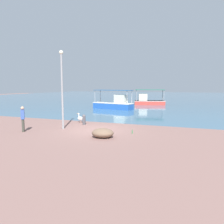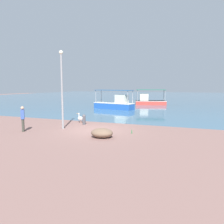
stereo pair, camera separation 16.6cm
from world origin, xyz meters
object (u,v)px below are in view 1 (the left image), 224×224
object	(u,v)px
fisherman_standing	(23,118)
net_pile	(103,133)
mooring_bollard	(84,119)
pelican	(80,118)
lamp_post	(62,85)
glass_bottle	(132,132)
fishing_boat_near_right	(148,101)
fishing_boat_far_right	(114,104)

from	to	relation	value
fisherman_standing	net_pile	bearing A→B (deg)	3.10
mooring_bollard	pelican	bearing A→B (deg)	136.29
lamp_post	fisherman_standing	bearing A→B (deg)	-137.83
pelican	glass_bottle	xyz separation A→B (m)	(5.12, -2.51, -0.27)
mooring_bollard	fisherman_standing	size ratio (longest dim) A/B	0.48
mooring_bollard	fisherman_standing	world-z (taller)	fisherman_standing
lamp_post	pelican	bearing A→B (deg)	91.74
fishing_boat_near_right	lamp_post	bearing A→B (deg)	-94.88
fisherman_standing	fishing_boat_near_right	bearing A→B (deg)	80.81
fishing_boat_near_right	mooring_bollard	bearing A→B (deg)	-93.64
fisherman_standing	fishing_boat_far_right	bearing A→B (deg)	86.81
lamp_post	mooring_bollard	xyz separation A→B (m)	(0.60, 2.02, -2.65)
lamp_post	glass_bottle	world-z (taller)	lamp_post
fisherman_standing	net_pile	distance (m)	5.66
fishing_boat_near_right	mooring_bollard	distance (m)	19.84
pelican	mooring_bollard	bearing A→B (deg)	-43.71
fishing_boat_far_right	lamp_post	bearing A→B (deg)	-85.51
fishing_boat_far_right	fisherman_standing	world-z (taller)	fishing_boat_far_right
fishing_boat_near_right	net_pile	xyz separation A→B (m)	(1.80, -23.28, -0.38)
fishing_boat_near_right	lamp_post	size ratio (longest dim) A/B	0.94
lamp_post	fisherman_standing	distance (m)	3.41
fishing_boat_far_right	net_pile	world-z (taller)	fishing_boat_far_right
pelican	net_pile	bearing A→B (deg)	-47.87
pelican	glass_bottle	world-z (taller)	pelican
pelican	fisherman_standing	bearing A→B (deg)	-112.81
pelican	net_pile	xyz separation A→B (m)	(3.74, -4.14, -0.10)
pelican	fisherman_standing	size ratio (longest dim) A/B	0.47
fishing_boat_far_right	fishing_boat_near_right	size ratio (longest dim) A/B	1.12
mooring_bollard	fisherman_standing	xyz separation A→B (m)	(-2.55, -3.79, 0.47)
fishing_boat_near_right	mooring_bollard	world-z (taller)	fishing_boat_near_right
fishing_boat_near_right	pelican	world-z (taller)	fishing_boat_near_right
fisherman_standing	net_pile	xyz separation A→B (m)	(5.61, 0.30, -0.63)
fishing_boat_near_right	glass_bottle	distance (m)	21.90
fishing_boat_near_right	net_pile	bearing A→B (deg)	-85.58
fishing_boat_near_right	fishing_boat_far_right	bearing A→B (deg)	-110.18
net_pile	glass_bottle	xyz separation A→B (m)	(1.37, 1.63, -0.17)
net_pile	fishing_boat_near_right	bearing A→B (deg)	94.42
mooring_bollard	fisherman_standing	bearing A→B (deg)	-123.99
mooring_bollard	net_pile	distance (m)	4.64
pelican	mooring_bollard	xyz separation A→B (m)	(0.69, -0.66, 0.06)
fishing_boat_far_right	fisherman_standing	bearing A→B (deg)	-93.19
mooring_bollard	glass_bottle	distance (m)	4.82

